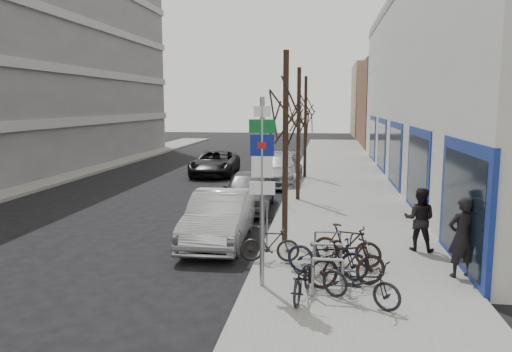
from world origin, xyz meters
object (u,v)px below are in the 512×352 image
(parked_car_mid, at_px, (249,190))
(tree_near, at_px, (286,102))
(meter_front, at_px, (267,219))
(bike_mid_inner, at_px, (270,244))
(bike_mid_curb, at_px, (327,251))
(lane_car, at_px, (215,163))
(meter_back, at_px, (293,168))
(tree_mid, at_px, (299,103))
(parked_car_front, at_px, (219,218))
(bike_near_left, at_px, (303,274))
(highway_sign_pole, at_px, (262,180))
(meter_mid, at_px, (284,187))
(bike_near_right, at_px, (347,263))
(tree_far, at_px, (306,103))
(pedestrian_near, at_px, (462,237))
(pedestrian_far, at_px, (420,219))
(bike_far_curb, at_px, (361,278))
(parked_car_back, at_px, (280,170))
(bike_rack, at_px, (327,257))
(bike_far_inner, at_px, (347,245))

(parked_car_mid, bearing_deg, tree_near, -72.21)
(meter_front, relative_size, bike_mid_inner, 0.85)
(bike_mid_curb, height_order, lane_car, lane_car)
(meter_back, height_order, parked_car_mid, parked_car_mid)
(tree_mid, xyz_separation_m, parked_car_front, (-1.94, -6.33, -3.35))
(tree_mid, height_order, bike_near_left, tree_mid)
(highway_sign_pole, distance_m, meter_mid, 8.65)
(meter_mid, xyz_separation_m, bike_near_right, (2.07, -8.36, -0.22))
(highway_sign_pole, bearing_deg, parked_car_mid, 100.75)
(tree_mid, xyz_separation_m, tree_far, (0.00, 6.50, 0.00))
(bike_near_left, bearing_deg, pedestrian_near, 34.97)
(bike_mid_curb, bearing_deg, tree_near, 42.60)
(tree_near, xyz_separation_m, lane_car, (-5.16, 13.92, -3.40))
(tree_far, bearing_deg, bike_near_left, -87.60)
(pedestrian_far, bearing_deg, pedestrian_near, 121.02)
(meter_back, height_order, pedestrian_near, pedestrian_near)
(bike_near_right, relative_size, lane_car, 0.35)
(bike_far_curb, xyz_separation_m, parked_car_back, (-3.04, 15.46, 0.08))
(bike_rack, relative_size, bike_mid_curb, 1.17)
(bike_far_curb, height_order, pedestrian_far, pedestrian_far)
(tree_mid, distance_m, bike_mid_inner, 9.04)
(bike_mid_curb, height_order, pedestrian_near, pedestrian_near)
(tree_mid, bearing_deg, bike_near_left, -86.13)
(tree_near, relative_size, parked_car_front, 1.20)
(meter_mid, bearing_deg, parked_car_back, 96.87)
(bike_rack, bearing_deg, tree_far, 94.32)
(tree_mid, relative_size, tree_far, 1.00)
(tree_near, relative_size, tree_far, 1.00)
(bike_far_curb, bearing_deg, bike_mid_curb, 53.97)
(meter_front, relative_size, bike_near_left, 0.79)
(tree_far, xyz_separation_m, parked_car_back, (-1.20, -1.77, -3.36))
(tree_near, height_order, bike_mid_curb, tree_near)
(bike_mid_curb, bearing_deg, pedestrian_near, -64.07)
(meter_mid, distance_m, meter_back, 5.50)
(tree_near, bearing_deg, lane_car, 110.36)
(bike_rack, distance_m, bike_mid_curb, 0.21)
(bike_near_right, xyz_separation_m, parked_car_front, (-3.56, 3.53, 0.06))
(parked_car_back, relative_size, pedestrian_near, 2.77)
(pedestrian_near, bearing_deg, tree_mid, -80.61)
(bike_far_curb, bearing_deg, bike_mid_inner, 71.54)
(tree_near, height_order, bike_far_inner, tree_near)
(meter_mid, bearing_deg, meter_back, 90.00)
(bike_mid_curb, bearing_deg, bike_near_right, -127.95)
(bike_near_left, bearing_deg, tree_near, 108.55)
(tree_near, relative_size, tree_mid, 1.00)
(parked_car_mid, bearing_deg, bike_mid_inner, -79.17)
(meter_front, height_order, bike_near_right, meter_front)
(bike_mid_curb, xyz_separation_m, bike_far_inner, (0.48, 0.84, -0.07))
(bike_far_curb, xyz_separation_m, bike_far_inner, (-0.17, 2.36, -0.00))
(meter_front, relative_size, pedestrian_near, 0.68)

